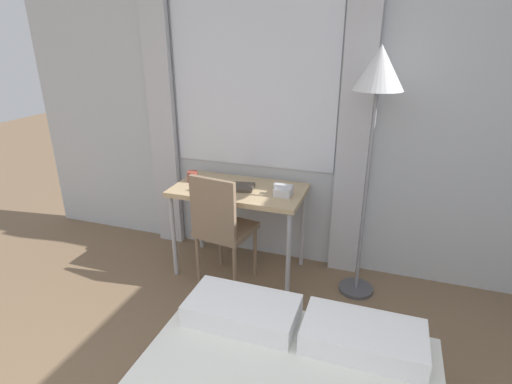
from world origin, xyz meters
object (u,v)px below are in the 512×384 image
(mug, at_px, (192,176))
(desk, at_px, (239,196))
(standing_lamp, at_px, (378,88))
(book, at_px, (236,187))
(desk_chair, at_px, (221,224))
(telephone, at_px, (283,191))

(mug, bearing_deg, desk, -2.59)
(desk, distance_m, mug, 0.44)
(standing_lamp, bearing_deg, book, -178.80)
(standing_lamp, relative_size, book, 5.82)
(desk_chair, bearing_deg, book, 90.25)
(desk, xyz_separation_m, desk_chair, (-0.05, -0.25, -0.15))
(desk, height_order, mug, mug)
(desk, height_order, book, book)
(desk, height_order, desk_chair, desk_chair)
(desk, distance_m, standing_lamp, 1.33)
(standing_lamp, bearing_deg, telephone, -176.01)
(desk_chair, height_order, mug, desk_chair)
(desk, xyz_separation_m, telephone, (0.38, -0.04, 0.11))
(book, relative_size, mug, 3.62)
(desk_chair, bearing_deg, standing_lamp, 21.99)
(telephone, bearing_deg, desk_chair, -154.24)
(desk, relative_size, desk_chair, 1.11)
(standing_lamp, distance_m, telephone, 0.99)
(desk_chair, bearing_deg, telephone, 34.16)
(book, bearing_deg, standing_lamp, 1.20)
(book, bearing_deg, mug, 175.06)
(standing_lamp, xyz_separation_m, telephone, (-0.61, -0.04, -0.78))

